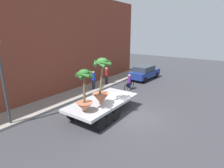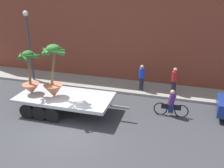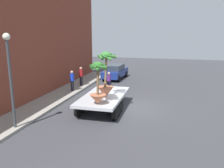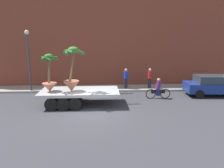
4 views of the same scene
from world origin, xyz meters
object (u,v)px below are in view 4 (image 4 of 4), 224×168
at_px(flatbed_trailer, 76,94).
at_px(pedestrian_near_gate, 126,78).
at_px(potted_palm_middle, 49,75).
at_px(street_lamp, 28,53).
at_px(pedestrian_far_left, 150,78).
at_px(potted_palm_rear, 72,74).
at_px(parked_car, 214,85).
at_px(cyclist, 158,90).

height_order(flatbed_trailer, pedestrian_near_gate, pedestrian_near_gate).
height_order(potted_palm_middle, street_lamp, street_lamp).
xyz_separation_m(flatbed_trailer, pedestrian_far_left, (5.80, 3.91, 0.28)).
relative_size(potted_palm_rear, parked_car, 0.64).
bearing_deg(parked_car, flatbed_trailer, -170.15).
relative_size(flatbed_trailer, parked_car, 1.37).
height_order(parked_car, pedestrian_far_left, pedestrian_far_left).
bearing_deg(pedestrian_far_left, cyclist, -89.09).
bearing_deg(flatbed_trailer, parked_car, 9.85).
relative_size(flatbed_trailer, street_lamp, 1.28).
bearing_deg(parked_car, pedestrian_near_gate, 162.41).
distance_m(cyclist, street_lamp, 10.51).
distance_m(potted_palm_middle, cyclist, 7.73).
bearing_deg(street_lamp, potted_palm_middle, -56.85).
distance_m(flatbed_trailer, potted_palm_rear, 1.43).
bearing_deg(street_lamp, potted_palm_rear, -44.29).
distance_m(parked_car, pedestrian_near_gate, 6.86).
bearing_deg(cyclist, flatbed_trailer, -168.01).
xyz_separation_m(cyclist, pedestrian_far_left, (-0.04, 2.66, 0.37)).
bearing_deg(cyclist, pedestrian_far_left, 90.91).
xyz_separation_m(potted_palm_rear, pedestrian_near_gate, (3.93, 4.12, -1.11)).
distance_m(potted_palm_rear, street_lamp, 5.55).
bearing_deg(pedestrian_near_gate, flatbed_trailer, -134.15).
xyz_separation_m(flatbed_trailer, potted_palm_rear, (-0.19, -0.26, 1.39)).
xyz_separation_m(flatbed_trailer, parked_car, (10.29, 1.79, 0.07)).
distance_m(potted_palm_rear, cyclist, 6.39).
distance_m(potted_palm_rear, pedestrian_far_left, 7.38).
xyz_separation_m(cyclist, pedestrian_near_gate, (-2.09, 2.62, 0.37)).
relative_size(flatbed_trailer, pedestrian_near_gate, 3.60).
bearing_deg(pedestrian_far_left, flatbed_trailer, -146.03).
bearing_deg(potted_palm_rear, pedestrian_far_left, 34.86).
bearing_deg(parked_car, pedestrian_far_left, 154.74).
xyz_separation_m(potted_palm_rear, potted_palm_middle, (-1.44, 0.04, -0.11)).
relative_size(potted_palm_rear, street_lamp, 0.59).
height_order(potted_palm_rear, parked_car, potted_palm_rear).
height_order(cyclist, pedestrian_near_gate, pedestrian_near_gate).
relative_size(pedestrian_near_gate, street_lamp, 0.35).
xyz_separation_m(potted_palm_middle, cyclist, (7.47, 1.47, -1.37)).
relative_size(cyclist, pedestrian_far_left, 1.08).
relative_size(potted_palm_rear, pedestrian_near_gate, 1.68).
xyz_separation_m(pedestrian_far_left, street_lamp, (-9.88, -0.36, 2.19)).
bearing_deg(pedestrian_near_gate, potted_palm_rear, -133.66).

